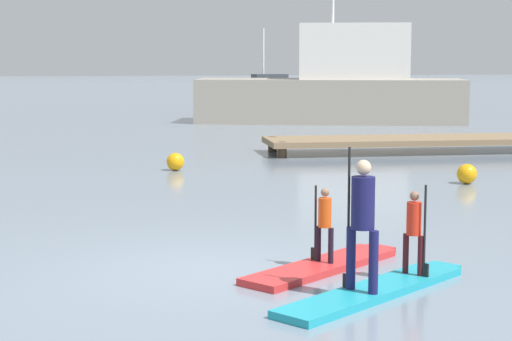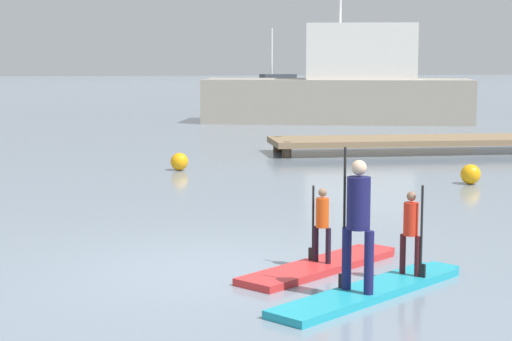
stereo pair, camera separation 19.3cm
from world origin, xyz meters
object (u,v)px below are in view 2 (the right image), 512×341
Objects in this scene: mooring_buoy_mid at (471,174)px; paddleboard_near at (322,266)px; paddler_adult at (358,217)px; fishing_boat_green_midground at (278,93)px; paddleboard_far at (373,290)px; paddler_child_front at (411,228)px; mooring_buoy_far at (179,162)px; fishing_boat_white_large at (344,86)px; paddler_child_solo at (322,221)px.

paddleboard_near is at bearing -124.22° from mooring_buoy_mid.
paddler_adult is 3.77× the size of mooring_buoy_mid.
fishing_boat_green_midground is 35.04m from mooring_buoy_mid.
fishing_boat_green_midground is at bearing 81.99° from paddler_adult.
paddler_adult reaches higher than paddleboard_far.
mooring_buoy_far is (-2.47, 11.94, -0.50)m from paddler_child_front.
mooring_buoy_far is at bearing 97.48° from paddleboard_near.
fishing_boat_white_large is (5.71, 27.66, 0.89)m from paddler_child_front.
mooring_buoy_far is at bearing -103.84° from fishing_boat_green_midground.
paddler_child_front reaches higher than paddleboard_far.
paddler_adult reaches higher than paddler_child_front.
paddleboard_far is 28.93m from fishing_boat_white_large.
mooring_buoy_far is at bearing 97.01° from paddler_adult.
paddler_adult is at bearing -98.01° from fishing_boat_green_midground.
paddleboard_far is 1.08m from paddler_child_front.
paddler_adult is 44.67m from fishing_boat_green_midground.
fishing_boat_white_large reaches higher than paddleboard_near.
paddler_child_front is at bearing -116.16° from mooring_buoy_mid.
fishing_boat_white_large reaches higher than mooring_buoy_far.
paddler_adult is 0.31× the size of fishing_boat_green_midground.
paddleboard_far is at bearing -97.72° from fishing_boat_green_midground.
paddleboard_near is 0.46× the size of fishing_boat_green_midground.
paddleboard_near is 1.43m from paddleboard_far.
paddler_child_front is 9.48m from mooring_buoy_mid.
fishing_boat_green_midground is at bearing 76.16° from mooring_buoy_far.
paddler_child_front is at bearing -96.96° from fishing_boat_green_midground.
paddleboard_near is 5.71× the size of mooring_buoy_far.
paddler_adult is (0.10, -1.58, 0.99)m from paddleboard_near.
fishing_boat_green_midground is (6.23, 44.23, -0.40)m from paddler_adult.
paddler_child_front is 0.21× the size of fishing_boat_green_midground.
paddleboard_near and paddleboard_far have the same top height.
paddleboard_far is at bearing 37.61° from paddler_adult.
paddler_child_solo is 43.11m from fishing_boat_green_midground.
fishing_boat_white_large is (6.37, 28.17, 1.57)m from paddleboard_far.
paddler_adult is at bearing -142.15° from paddler_child_front.
paddler_child_solo is 1.35m from paddler_child_front.
paddler_adult is 10.55m from mooring_buoy_mid.
paddler_child_front is at bearing -78.31° from mooring_buoy_far.
mooring_buoy_mid reaches higher than paddleboard_near.
fishing_boat_green_midground is at bearing 81.56° from paddleboard_near.
mooring_buoy_far is at bearing -117.50° from fishing_boat_white_large.
fishing_boat_green_midground reaches higher than paddler_child_solo.
paddler_adult is at bearing -86.32° from paddleboard_near.
paddleboard_near is 27.67m from fishing_boat_white_large.
fishing_boat_white_large is at bearing -88.55° from fishing_boat_green_midground.
paddleboard_far is 12.58m from mooring_buoy_far.
paddler_adult reaches higher than mooring_buoy_far.
mooring_buoy_mid is (5.19, 7.63, 0.19)m from paddleboard_near.
paddler_adult is at bearing -142.39° from paddleboard_far.
paddler_child_solo is at bearing -98.46° from fishing_boat_green_midground.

